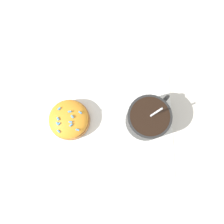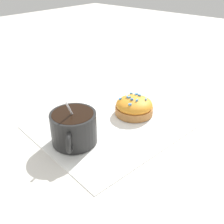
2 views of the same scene
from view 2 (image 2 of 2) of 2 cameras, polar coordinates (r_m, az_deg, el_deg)
ground_plane at (r=0.60m, az=-1.04°, el=-3.33°), size 3.00×3.00×0.00m
paper_napkin at (r=0.60m, az=-1.04°, el=-3.21°), size 0.33×0.31×0.00m
coffee_cup at (r=0.53m, az=-8.36°, el=-3.19°), size 0.10×0.10×0.10m
frosted_pastry at (r=0.64m, az=4.84°, el=1.21°), size 0.09×0.09×0.05m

